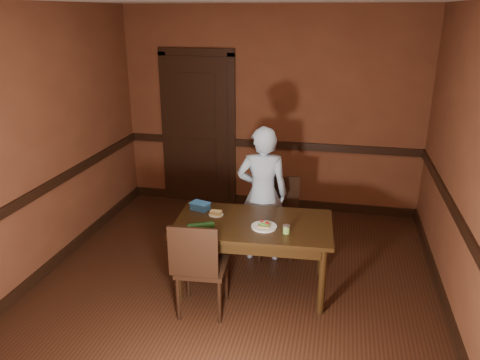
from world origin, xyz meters
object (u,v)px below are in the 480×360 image
at_px(chair_far, 275,219).
at_px(sandwich_plate, 264,226).
at_px(dining_table, 253,255).
at_px(food_tub, 200,206).
at_px(sauce_jar, 286,229).
at_px(cheese_saucer, 216,213).
at_px(chair_near, 202,265).
at_px(person, 262,194).

bearing_deg(chair_far, sandwich_plate, -101.34).
height_order(dining_table, food_tub, food_tub).
relative_size(sauce_jar, cheese_saucer, 0.54).
relative_size(chair_far, chair_near, 0.95).
distance_m(sauce_jar, cheese_saucer, 0.77).
height_order(chair_near, cheese_saucer, chair_near).
xyz_separation_m(person, cheese_saucer, (-0.37, -0.53, -0.03)).
height_order(dining_table, sandwich_plate, sandwich_plate).
height_order(cheese_saucer, food_tub, food_tub).
xyz_separation_m(dining_table, person, (-0.02, 0.62, 0.40)).
bearing_deg(food_tub, dining_table, -0.75).
bearing_deg(chair_near, person, -112.74).
relative_size(dining_table, chair_near, 1.63).
xyz_separation_m(dining_table, food_tub, (-0.59, 0.19, 0.39)).
xyz_separation_m(person, sauce_jar, (0.35, -0.78, -0.01)).
xyz_separation_m(sauce_jar, food_tub, (-0.92, 0.35, -0.00)).
relative_size(person, cheese_saucer, 10.27).
bearing_deg(sandwich_plate, person, 101.03).
distance_m(chair_far, cheese_saucer, 0.85).
bearing_deg(cheese_saucer, chair_far, 50.78).
distance_m(chair_near, sauce_jar, 0.82).
height_order(dining_table, chair_far, chair_far).
height_order(sandwich_plate, sauce_jar, sauce_jar).
height_order(chair_far, cheese_saucer, chair_far).
xyz_separation_m(chair_near, person, (0.36, 1.09, 0.29)).
distance_m(chair_far, food_tub, 0.92).
height_order(person, sauce_jar, person).
relative_size(chair_near, cheese_saucer, 6.31).
xyz_separation_m(person, sandwich_plate, (0.14, -0.71, -0.03)).
distance_m(cheese_saucer, food_tub, 0.22).
bearing_deg(cheese_saucer, chair_near, -88.13).
relative_size(sandwich_plate, cheese_saucer, 1.65).
relative_size(dining_table, person, 1.00).
height_order(dining_table, person, person).
bearing_deg(chair_near, dining_table, -133.19).
bearing_deg(chair_near, cheese_saucer, -92.79).
xyz_separation_m(chair_near, food_tub, (-0.21, 0.66, 0.28)).
xyz_separation_m(chair_near, sauce_jar, (0.71, 0.31, 0.28)).
distance_m(chair_near, food_tub, 0.75).
height_order(chair_far, chair_near, chair_near).
distance_m(chair_near, sandwich_plate, 0.68).
height_order(dining_table, chair_near, chair_near).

